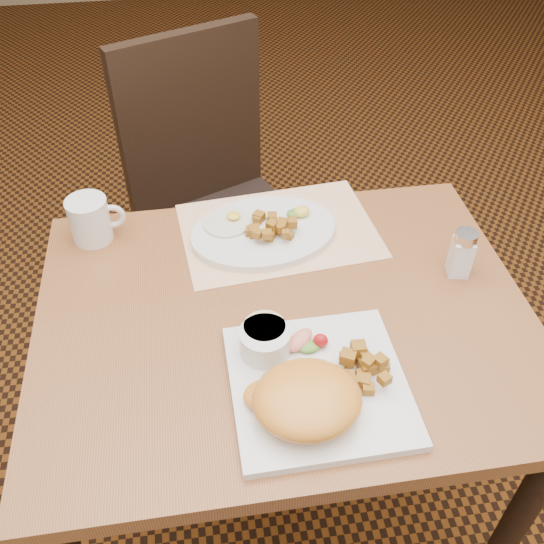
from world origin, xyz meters
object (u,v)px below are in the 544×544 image
(plate_oval, at_px, (264,232))
(table, at_px, (284,351))
(coffee_mug, at_px, (91,219))
(chair_far, at_px, (215,195))
(plate_square, at_px, (318,385))
(salt_shaker, at_px, (462,253))

(plate_oval, bearing_deg, table, -88.22)
(plate_oval, bearing_deg, coffee_mug, 171.96)
(table, relative_size, chair_far, 0.93)
(plate_square, relative_size, coffee_mug, 2.45)
(chair_far, height_order, salt_shaker, chair_far)
(chair_far, bearing_deg, plate_oval, 76.43)
(salt_shaker, bearing_deg, plate_oval, 154.67)
(chair_far, bearing_deg, salt_shaker, 101.44)
(table, xyz_separation_m, salt_shaker, (0.35, 0.06, 0.16))
(table, relative_size, plate_square, 3.21)
(plate_square, height_order, coffee_mug, coffee_mug)
(plate_square, bearing_deg, coffee_mug, 130.38)
(table, relative_size, plate_oval, 2.96)
(chair_far, height_order, plate_oval, chair_far)
(chair_far, xyz_separation_m, salt_shaker, (0.43, -0.62, 0.26))
(plate_oval, height_order, salt_shaker, salt_shaker)
(chair_far, bearing_deg, plate_square, 74.03)
(table, xyz_separation_m, coffee_mug, (-0.35, 0.27, 0.16))
(chair_far, bearing_deg, coffee_mug, 33.23)
(chair_far, distance_m, plate_square, 0.89)
(plate_oval, xyz_separation_m, salt_shaker, (0.36, -0.17, 0.04))
(table, distance_m, coffee_mug, 0.47)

